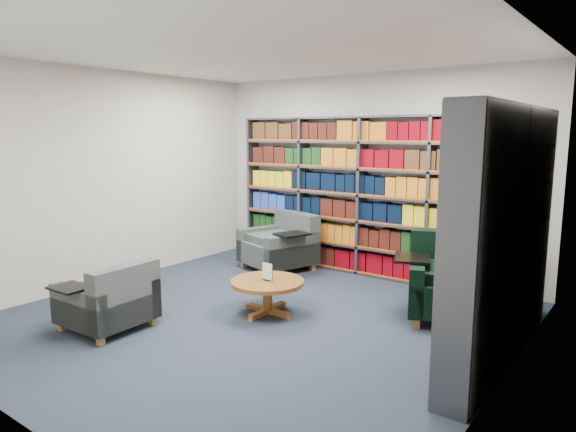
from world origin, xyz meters
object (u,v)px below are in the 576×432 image
Objects in this scene: chair_teal_front at (111,303)px; chair_green_right at (455,283)px; chair_teal_left at (283,246)px; coffee_table at (267,287)px.

chair_green_right is at bearing 43.40° from chair_teal_front.
chair_teal_left reaches higher than coffee_table.
coffee_table is (0.99, 1.30, 0.02)m from chair_teal_front.
chair_teal_front is 1.63m from coffee_table.
chair_teal_left is at bearing 170.41° from chair_green_right.
chair_teal_left reaches higher than chair_teal_front.
chair_green_right is 1.62× the size of coffee_table.
chair_teal_front is at bearing -127.12° from coffee_table.
chair_teal_front is 1.13× the size of coffee_table.
chair_green_right is 3.65m from chair_teal_front.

